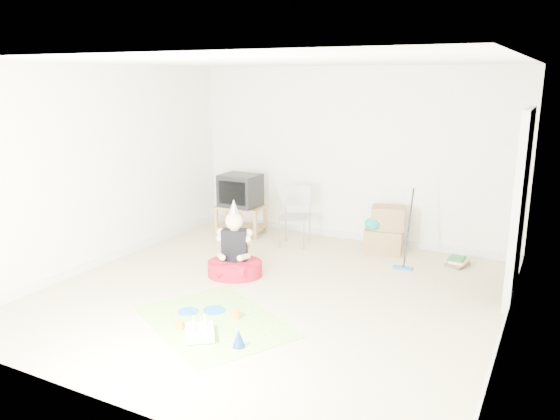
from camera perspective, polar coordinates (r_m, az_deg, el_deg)
The scene contains 16 objects.
ground at distance 6.40m, azimuth -0.88°, elevation -8.71°, with size 5.00×5.00×0.00m, color beige.
doorway_recess at distance 6.56m, azimuth 23.89°, elevation 0.03°, with size 0.02×0.90×2.05m, color black.
tv_stand at distance 8.68m, azimuth -4.11°, elevation -0.77°, with size 0.78×0.54×0.46m.
crt_tv at distance 8.58m, azimuth -4.16°, elevation 2.06°, with size 0.59×0.49×0.51m, color black.
folding_chair at distance 8.02m, azimuth 1.55°, elevation -0.72°, with size 0.47×0.46×0.90m.
cardboard_boxes at distance 7.89m, azimuth 10.89°, elevation -2.12°, with size 0.60×0.51×0.67m.
floor_mop at distance 7.27m, azimuth 12.84°, elevation -4.08°, with size 0.26×0.35×1.02m.
book_pile at distance 7.63m, azimuth 18.16°, elevation -5.17°, with size 0.31×0.35×0.13m.
seated_woman at distance 6.90m, azimuth -4.74°, elevation -5.15°, with size 0.90×0.90×0.99m.
party_mat at distance 5.76m, azimuth -6.87°, elevation -11.48°, with size 1.61×1.16×0.01m, color #DA2D73.
birthday_cake at distance 5.44m, azimuth -8.39°, elevation -12.61°, with size 0.42×0.43×0.15m.
blue_plate_near at distance 5.99m, azimuth -6.90°, elevation -10.35°, with size 0.24×0.24×0.01m, color blue.
blue_plate_far at distance 6.00m, azimuth -9.58°, elevation -10.41°, with size 0.22×0.22×0.01m, color blue.
orange_cup_near at distance 5.78m, azimuth -4.57°, elevation -10.79°, with size 0.08×0.08×0.09m, color orange.
orange_cup_far at distance 5.63m, azimuth -10.41°, elevation -11.71°, with size 0.08×0.08×0.09m, color orange.
blue_party_hat at distance 5.20m, azimuth -4.34°, elevation -13.21°, with size 0.12×0.12×0.18m, color #16399E.
Camera 1 is at (2.84, -5.19, 2.46)m, focal length 35.00 mm.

